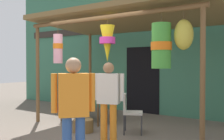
% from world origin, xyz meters
% --- Properties ---
extents(ground_plane, '(30.00, 30.00, 0.00)m').
position_xyz_m(ground_plane, '(0.00, 0.00, 0.00)').
color(ground_plane, '#60564C').
extents(shop_facade, '(11.34, 0.29, 4.26)m').
position_xyz_m(shop_facade, '(-0.00, 2.66, 2.13)').
color(shop_facade, '#387056').
rests_on(shop_facade, ground_plane).
extents(market_stall_canopy, '(4.66, 2.63, 2.72)m').
position_xyz_m(market_stall_canopy, '(0.39, 0.82, 2.41)').
color(market_stall_canopy, brown).
rests_on(market_stall_canopy, ground_plane).
extents(display_table, '(1.31, 0.84, 0.74)m').
position_xyz_m(display_table, '(-0.78, 0.71, 0.67)').
color(display_table, brown).
rests_on(display_table, ground_plane).
extents(flower_heap_on_table, '(0.64, 0.45, 0.10)m').
position_xyz_m(flower_heap_on_table, '(-0.71, 0.67, 0.80)').
color(flower_heap_on_table, yellow).
rests_on(flower_heap_on_table, display_table).
extents(folding_chair, '(0.54, 0.54, 0.84)m').
position_xyz_m(folding_chair, '(0.74, 0.26, 0.50)').
color(folding_chair, beige).
rests_on(folding_chair, ground_plane).
extents(wicker_basket_by_table, '(0.44, 0.44, 0.27)m').
position_xyz_m(wicker_basket_by_table, '(-0.15, -0.21, 0.14)').
color(wicker_basket_by_table, brown).
rests_on(wicker_basket_by_table, ground_plane).
extents(vendor_in_orange, '(0.57, 0.34, 1.51)m').
position_xyz_m(vendor_in_orange, '(0.78, -0.58, 0.88)').
color(vendor_in_orange, orange).
rests_on(vendor_in_orange, ground_plane).
extents(shopper_by_bananas, '(0.43, 0.46, 1.57)m').
position_xyz_m(shopper_by_bananas, '(1.16, -1.95, 0.92)').
color(shopper_by_bananas, '#2D5193').
rests_on(shopper_by_bananas, ground_plane).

